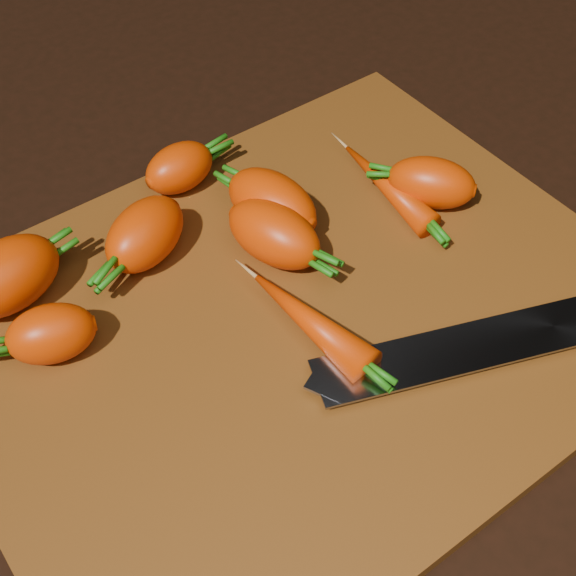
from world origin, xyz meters
TOP-DOWN VIEW (x-y plane):
  - ground at (0.00, 0.00)m, footprint 2.00×2.00m
  - cutting_board at (0.00, 0.00)m, footprint 0.50×0.40m
  - carrot_0 at (-0.16, 0.13)m, footprint 0.09×0.07m
  - carrot_1 at (-0.16, 0.07)m, footprint 0.07×0.06m
  - carrot_2 at (0.02, 0.06)m, footprint 0.07×0.09m
  - carrot_3 at (0.04, 0.09)m, footprint 0.07×0.09m
  - carrot_4 at (-0.06, 0.12)m, footprint 0.09×0.07m
  - carrot_5 at (0.01, 0.17)m, footprint 0.06×0.04m
  - carrot_6 at (0.16, 0.03)m, footprint 0.08×0.08m
  - carrot_7 at (0.14, 0.06)m, footprint 0.03×0.12m
  - carrot_8 at (-0.00, -0.02)m, footprint 0.04×0.12m
  - knife at (0.09, -0.11)m, footprint 0.35×0.16m

SIDE VIEW (x-z plane):
  - ground at x=0.00m, z-range -0.01..0.00m
  - cutting_board at x=0.00m, z-range 0.00..0.01m
  - knife at x=0.09m, z-range 0.01..0.03m
  - carrot_7 at x=0.14m, z-range 0.01..0.04m
  - carrot_8 at x=0.00m, z-range 0.01..0.04m
  - carrot_5 at x=0.01m, z-range 0.01..0.05m
  - carrot_1 at x=-0.16m, z-range 0.01..0.05m
  - carrot_6 at x=0.16m, z-range 0.01..0.05m
  - carrot_2 at x=0.02m, z-range 0.01..0.06m
  - carrot_4 at x=-0.06m, z-range 0.01..0.06m
  - carrot_3 at x=0.04m, z-range 0.01..0.06m
  - carrot_0 at x=-0.16m, z-range 0.01..0.06m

